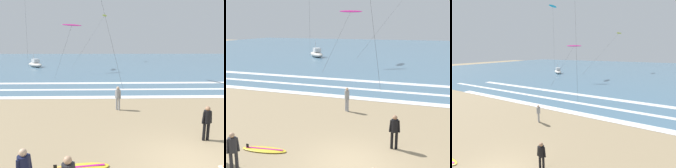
{
  "view_description": "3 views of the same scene",
  "coord_description": "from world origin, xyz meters",
  "views": [
    {
      "loc": [
        -3.02,
        -6.96,
        4.27
      ],
      "look_at": [
        -2.69,
        5.73,
        1.92
      ],
      "focal_mm": 33.76,
      "sensor_mm": 36.0,
      "label": 1
    },
    {
      "loc": [
        3.06,
        -10.09,
        5.53
      ],
      "look_at": [
        -2.51,
        5.53,
        2.02
      ],
      "focal_mm": 44.64,
      "sensor_mm": 36.0,
      "label": 2
    },
    {
      "loc": [
        6.05,
        -4.04,
        6.25
      ],
      "look_at": [
        -0.46,
        8.03,
        3.41
      ],
      "focal_mm": 25.36,
      "sensor_mm": 36.0,
      "label": 3
    }
  ],
  "objects": [
    {
      "name": "ground_plane",
      "position": [
        0.0,
        0.0,
        0.0
      ],
      "size": [
        160.0,
        160.0,
        0.0
      ],
      "primitive_type": "plane",
      "color": "#9E8763"
    },
    {
      "name": "ocean_surface",
      "position": [
        0.0,
        54.64,
        0.01
      ],
      "size": [
        140.0,
        90.0,
        0.01
      ],
      "primitive_type": "cube",
      "color": "slate",
      "rests_on": "ground"
    },
    {
      "name": "wave_foam_shoreline",
      "position": [
        0.97,
        10.04,
        0.01
      ],
      "size": [
        40.34,
        0.99,
        0.01
      ],
      "primitive_type": "cube",
      "color": "white",
      "rests_on": "ocean_surface"
    },
    {
      "name": "wave_foam_mid_break",
      "position": [
        0.32,
        13.14,
        0.01
      ],
      "size": [
        54.68,
        0.68,
        0.01
      ],
      "primitive_type": "cube",
      "color": "white",
      "rests_on": "ocean_surface"
    },
    {
      "name": "wave_foam_outer_break",
      "position": [
        -1.94,
        16.71,
        0.01
      ],
      "size": [
        42.52,
        1.03,
        0.01
      ],
      "primitive_type": "cube",
      "color": "white",
      "rests_on": "ocean_surface"
    },
    {
      "name": "surfer_mid_group",
      "position": [
        1.48,
        1.91,
        0.96
      ],
      "size": [
        0.52,
        0.32,
        1.6
      ],
      "color": "black",
      "rests_on": "ground"
    },
    {
      "name": "surfer_background_far",
      "position": [
        -2.27,
        6.58,
        0.96
      ],
      "size": [
        0.44,
        0.4,
        1.6
      ],
      "color": "gray",
      "rests_on": "ground"
    },
    {
      "name": "surfboard_left_pile",
      "position": [
        -3.99,
        -0.24,
        0.05
      ],
      "size": [
        2.16,
        0.89,
        0.25
      ],
      "color": "yellow",
      "rests_on": "ground"
    },
    {
      "name": "kite_magenta_low_near",
      "position": [
        -8.41,
        27.21,
        7.35
      ],
      "size": [
        3.2,
        8.11,
        7.61
      ],
      "color": "#CC2384",
      "rests_on": "ground"
    },
    {
      "name": "kite_yellow_high_left",
      "position": [
        -3.48,
        50.43,
        11.83
      ],
      "size": [
        7.37,
        16.13,
        12.16
      ],
      "color": "yellow",
      "rests_on": "ground"
    },
    {
      "name": "offshore_boat",
      "position": [
        -17.26,
        35.42,
        0.55
      ],
      "size": [
        4.62,
        5.09,
        2.7
      ],
      "color": "beige",
      "rests_on": "ground"
    }
  ]
}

